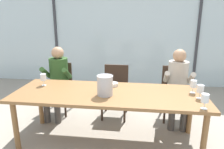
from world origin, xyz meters
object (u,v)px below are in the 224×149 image
at_px(chair_center, 175,88).
at_px(person_beige_jumper, 178,82).
at_px(chair_left_of_center, 115,87).
at_px(wine_glass_by_right_taster, 193,84).
at_px(wine_glass_center_pour, 43,78).
at_px(person_olive_shirt, 58,77).
at_px(tasting_bowl, 113,84).
at_px(wine_glass_near_bucket, 205,99).
at_px(dining_table, 109,97).
at_px(wine_glass_by_left_taster, 200,89).
at_px(chair_near_curtain, 59,83).
at_px(ice_bucket_primary, 105,85).

distance_m(chair_center, person_beige_jumper, 0.24).
relative_size(chair_left_of_center, wine_glass_by_right_taster, 5.10).
distance_m(wine_glass_center_pour, wine_glass_by_right_taster, 2.09).
distance_m(person_beige_jumper, wine_glass_by_right_taster, 0.63).
xyz_separation_m(chair_left_of_center, person_olive_shirt, (-0.99, -0.12, 0.17)).
height_order(tasting_bowl, wine_glass_near_bucket, wine_glass_near_bucket).
height_order(dining_table, wine_glass_near_bucket, wine_glass_near_bucket).
height_order(wine_glass_by_left_taster, wine_glass_center_pour, same).
relative_size(tasting_bowl, wine_glass_by_right_taster, 0.84).
height_order(person_beige_jumper, wine_glass_near_bucket, person_beige_jumper).
relative_size(dining_table, person_olive_shirt, 2.10).
relative_size(dining_table, chair_near_curtain, 2.86).
xyz_separation_m(dining_table, wine_glass_by_right_taster, (1.11, 0.13, 0.18)).
xyz_separation_m(chair_near_curtain, ice_bucket_primary, (1.01, -1.00, 0.35)).
xyz_separation_m(chair_left_of_center, tasting_bowl, (0.03, -0.58, 0.24)).
height_order(chair_left_of_center, wine_glass_center_pour, wine_glass_center_pour).
bearing_deg(wine_glass_by_left_taster, chair_left_of_center, 141.61).
bearing_deg(wine_glass_by_right_taster, wine_glass_near_bucket, -89.20).
relative_size(ice_bucket_primary, wine_glass_by_right_taster, 1.51).
xyz_separation_m(dining_table, wine_glass_by_left_taster, (1.15, -0.06, 0.18)).
relative_size(dining_table, tasting_bowl, 17.33).
bearing_deg(tasting_bowl, wine_glass_center_pour, -174.21).
bearing_deg(person_olive_shirt, wine_glass_by_left_taster, -20.03).
height_order(dining_table, person_olive_shirt, person_olive_shirt).
xyz_separation_m(ice_bucket_primary, wine_glass_near_bucket, (1.15, -0.27, -0.02)).
height_order(chair_left_of_center, tasting_bowl, chair_left_of_center).
bearing_deg(chair_left_of_center, wine_glass_center_pour, -144.34).
distance_m(chair_near_curtain, wine_glass_center_pour, 0.80).
distance_m(chair_near_curtain, chair_left_of_center, 1.04).
xyz_separation_m(person_beige_jumper, wine_glass_near_bucket, (0.09, -1.10, 0.16)).
height_order(dining_table, tasting_bowl, tasting_bowl).
relative_size(person_beige_jumper, tasting_bowl, 8.25).
relative_size(person_olive_shirt, wine_glass_by_left_taster, 6.93).
bearing_deg(wine_glass_center_pour, ice_bucket_primary, -15.60).
height_order(chair_near_curtain, chair_left_of_center, same).
relative_size(chair_near_curtain, wine_glass_by_left_taster, 5.10).
distance_m(dining_table, chair_near_curtain, 1.38).
bearing_deg(chair_left_of_center, person_olive_shirt, -172.39).
height_order(ice_bucket_primary, wine_glass_center_pour, ice_bucket_primary).
height_order(person_beige_jumper, wine_glass_by_left_taster, person_beige_jumper).
xyz_separation_m(person_olive_shirt, wine_glass_by_left_taster, (2.15, -0.79, 0.16)).
distance_m(tasting_bowl, wine_glass_near_bucket, 1.27).
bearing_deg(wine_glass_center_pour, wine_glass_by_left_taster, -6.13).
bearing_deg(chair_left_of_center, chair_center, 3.26).
relative_size(tasting_bowl, wine_glass_by_left_taster, 0.84).
xyz_separation_m(dining_table, ice_bucket_primary, (-0.03, -0.10, 0.20)).
bearing_deg(chair_center, dining_table, -140.47).
bearing_deg(ice_bucket_primary, dining_table, 71.49).
xyz_separation_m(tasting_bowl, wine_glass_by_left_taster, (1.12, -0.33, 0.09)).
bearing_deg(chair_near_curtain, ice_bucket_primary, -45.13).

